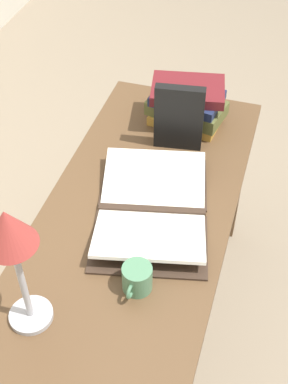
{
  "coord_description": "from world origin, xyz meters",
  "views": [
    {
      "loc": [
        -1.16,
        -0.37,
        2.0
      ],
      "look_at": [
        -0.01,
        -0.02,
        0.81
      ],
      "focal_mm": 50.0,
      "sensor_mm": 36.0,
      "label": 1
    }
  ],
  "objects_px": {
    "book_stack_tall": "(187,104)",
    "open_book": "(152,208)",
    "book_standing_upright": "(179,118)",
    "reading_lamp": "(11,241)",
    "coffee_mug": "(137,278)"
  },
  "relations": [
    {
      "from": "book_stack_tall",
      "to": "reading_lamp",
      "type": "distance_m",
      "value": 1.02
    },
    {
      "from": "book_standing_upright",
      "to": "coffee_mug",
      "type": "distance_m",
      "value": 0.65
    },
    {
      "from": "book_stack_tall",
      "to": "book_standing_upright",
      "type": "relative_size",
      "value": 1.22
    },
    {
      "from": "book_stack_tall",
      "to": "coffee_mug",
      "type": "height_order",
      "value": "book_stack_tall"
    },
    {
      "from": "book_stack_tall",
      "to": "book_standing_upright",
      "type": "xyz_separation_m",
      "value": [
        -0.15,
        -0.0,
        0.04
      ]
    },
    {
      "from": "reading_lamp",
      "to": "coffee_mug",
      "type": "relative_size",
      "value": 3.64
    },
    {
      "from": "book_standing_upright",
      "to": "reading_lamp",
      "type": "relative_size",
      "value": 0.6
    },
    {
      "from": "reading_lamp",
      "to": "coffee_mug",
      "type": "bearing_deg",
      "value": -54.37
    },
    {
      "from": "reading_lamp",
      "to": "book_standing_upright",
      "type": "bearing_deg",
      "value": -13.69
    },
    {
      "from": "book_stack_tall",
      "to": "open_book",
      "type": "bearing_deg",
      "value": -178.97
    },
    {
      "from": "open_book",
      "to": "reading_lamp",
      "type": "distance_m",
      "value": 0.59
    },
    {
      "from": "open_book",
      "to": "book_standing_upright",
      "type": "height_order",
      "value": "book_standing_upright"
    },
    {
      "from": "open_book",
      "to": "coffee_mug",
      "type": "relative_size",
      "value": 5.12
    },
    {
      "from": "reading_lamp",
      "to": "coffee_mug",
      "type": "xyz_separation_m",
      "value": [
        0.18,
        -0.25,
        -0.28
      ]
    },
    {
      "from": "open_book",
      "to": "reading_lamp",
      "type": "xyz_separation_m",
      "value": [
        -0.47,
        0.2,
        0.3
      ]
    }
  ]
}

